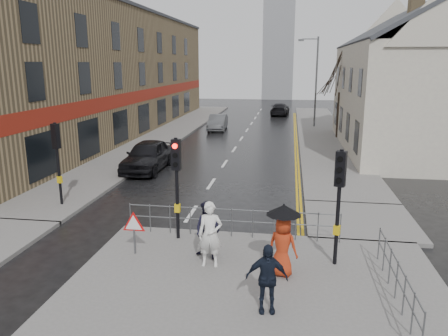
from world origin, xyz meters
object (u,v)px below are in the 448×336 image
(pedestrian_d, at_px, (267,278))
(car_mid, at_px, (218,122))
(car_parked, at_px, (148,156))
(pedestrian_with_umbrella, at_px, (283,237))
(pedestrian_b, at_px, (208,230))
(pedestrian_a, at_px, (210,234))

(pedestrian_d, xyz_separation_m, car_mid, (-5.97, 28.97, -0.29))
(car_mid, bearing_deg, pedestrian_d, -80.87)
(car_parked, bearing_deg, pedestrian_d, -61.36)
(car_parked, xyz_separation_m, car_mid, (1.39, 15.44, -0.15))
(pedestrian_with_umbrella, distance_m, pedestrian_d, 1.92)
(car_parked, bearing_deg, pedestrian_b, -63.22)
(pedestrian_with_umbrella, bearing_deg, pedestrian_d, -99.98)
(pedestrian_b, relative_size, car_mid, 0.42)
(pedestrian_d, distance_m, car_mid, 29.58)
(pedestrian_with_umbrella, relative_size, car_parked, 0.41)
(car_parked, bearing_deg, car_mid, 84.96)
(pedestrian_a, height_order, pedestrian_b, pedestrian_a)
(pedestrian_d, height_order, car_mid, pedestrian_d)
(pedestrian_b, height_order, car_mid, pedestrian_b)
(pedestrian_with_umbrella, relative_size, car_mid, 0.49)
(pedestrian_d, bearing_deg, car_parked, 112.26)
(pedestrian_with_umbrella, bearing_deg, pedestrian_b, 160.97)
(pedestrian_a, distance_m, pedestrian_with_umbrella, 2.08)
(pedestrian_d, bearing_deg, pedestrian_b, 119.27)
(pedestrian_b, xyz_separation_m, car_mid, (-4.09, 26.33, -0.32))
(pedestrian_with_umbrella, height_order, car_parked, pedestrian_with_umbrella)
(pedestrian_b, bearing_deg, pedestrian_a, -46.51)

